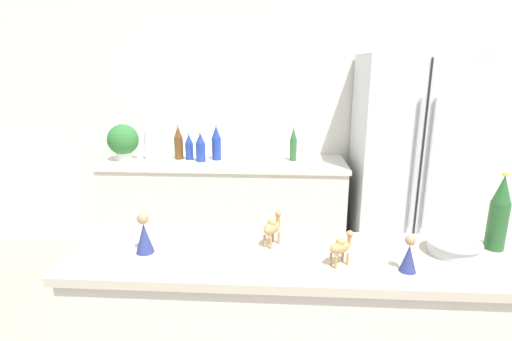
{
  "coord_description": "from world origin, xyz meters",
  "views": [
    {
      "loc": [
        -0.06,
        -0.9,
        1.69
      ],
      "look_at": [
        -0.21,
        1.45,
        1.06
      ],
      "focal_mm": 28.0,
      "sensor_mm": 36.0,
      "label": 1
    }
  ],
  "objects_px": {
    "fruit_bowl": "(453,246)",
    "camel_figurine_second": "(272,227)",
    "camel_figurine": "(341,246)",
    "potted_plant": "(123,141)",
    "back_bottle_2": "(179,143)",
    "wise_man_figurine_crimson": "(144,236)",
    "back_bottle_3": "(189,147)",
    "wine_bottle": "(499,213)",
    "paper_towel_roll": "(151,146)",
    "back_bottle_1": "(293,145)",
    "back_bottle_0": "(216,143)",
    "wise_man_figurine_purple": "(409,256)",
    "refrigerator": "(406,165)",
    "back_bottle_4": "(201,148)"
  },
  "relations": [
    {
      "from": "potted_plant",
      "to": "wise_man_figurine_purple",
      "type": "relative_size",
      "value": 2.2
    },
    {
      "from": "fruit_bowl",
      "to": "camel_figurine_second",
      "type": "distance_m",
      "value": 0.72
    },
    {
      "from": "back_bottle_3",
      "to": "camel_figurine",
      "type": "bearing_deg",
      "value": -62.72
    },
    {
      "from": "back_bottle_3",
      "to": "back_bottle_4",
      "type": "xyz_separation_m",
      "value": [
        0.11,
        -0.06,
        0.01
      ]
    },
    {
      "from": "back_bottle_3",
      "to": "wine_bottle",
      "type": "bearing_deg",
      "value": -47.2
    },
    {
      "from": "camel_figurine",
      "to": "paper_towel_roll",
      "type": "bearing_deg",
      "value": 124.73
    },
    {
      "from": "back_bottle_1",
      "to": "camel_figurine",
      "type": "bearing_deg",
      "value": -86.55
    },
    {
      "from": "back_bottle_4",
      "to": "wine_bottle",
      "type": "relative_size",
      "value": 0.79
    },
    {
      "from": "back_bottle_0",
      "to": "back_bottle_4",
      "type": "bearing_deg",
      "value": -150.38
    },
    {
      "from": "back_bottle_4",
      "to": "wine_bottle",
      "type": "height_order",
      "value": "wine_bottle"
    },
    {
      "from": "potted_plant",
      "to": "wise_man_figurine_crimson",
      "type": "relative_size",
      "value": 1.85
    },
    {
      "from": "back_bottle_0",
      "to": "wise_man_figurine_purple",
      "type": "height_order",
      "value": "back_bottle_0"
    },
    {
      "from": "fruit_bowl",
      "to": "wise_man_figurine_crimson",
      "type": "relative_size",
      "value": 1.26
    },
    {
      "from": "paper_towel_roll",
      "to": "camel_figurine",
      "type": "bearing_deg",
      "value": -55.27
    },
    {
      "from": "paper_towel_roll",
      "to": "wise_man_figurine_purple",
      "type": "height_order",
      "value": "paper_towel_roll"
    },
    {
      "from": "refrigerator",
      "to": "back_bottle_2",
      "type": "height_order",
      "value": "refrigerator"
    },
    {
      "from": "back_bottle_2",
      "to": "camel_figurine_second",
      "type": "bearing_deg",
      "value": -64.95
    },
    {
      "from": "fruit_bowl",
      "to": "wise_man_figurine_crimson",
      "type": "distance_m",
      "value": 1.22
    },
    {
      "from": "fruit_bowl",
      "to": "camel_figurine",
      "type": "height_order",
      "value": "camel_figurine"
    },
    {
      "from": "potted_plant",
      "to": "back_bottle_2",
      "type": "distance_m",
      "value": 0.46
    },
    {
      "from": "back_bottle_1",
      "to": "back_bottle_3",
      "type": "distance_m",
      "value": 0.89
    },
    {
      "from": "potted_plant",
      "to": "fruit_bowl",
      "type": "xyz_separation_m",
      "value": [
        2.02,
        -1.78,
        -0.06
      ]
    },
    {
      "from": "refrigerator",
      "to": "potted_plant",
      "type": "xyz_separation_m",
      "value": [
        -2.37,
        0.01,
        0.18
      ]
    },
    {
      "from": "camel_figurine",
      "to": "camel_figurine_second",
      "type": "xyz_separation_m",
      "value": [
        -0.25,
        0.15,
        0.01
      ]
    },
    {
      "from": "fruit_bowl",
      "to": "camel_figurine",
      "type": "distance_m",
      "value": 0.48
    },
    {
      "from": "back_bottle_0",
      "to": "wise_man_figurine_crimson",
      "type": "height_order",
      "value": "back_bottle_0"
    },
    {
      "from": "back_bottle_1",
      "to": "back_bottle_2",
      "type": "xyz_separation_m",
      "value": [
        -0.98,
        0.0,
        0.0
      ]
    },
    {
      "from": "back_bottle_2",
      "to": "wise_man_figurine_crimson",
      "type": "relative_size",
      "value": 1.78
    },
    {
      "from": "potted_plant",
      "to": "wise_man_figurine_crimson",
      "type": "distance_m",
      "value": 2.01
    },
    {
      "from": "refrigerator",
      "to": "back_bottle_3",
      "type": "distance_m",
      "value": 1.82
    },
    {
      "from": "back_bottle_1",
      "to": "wise_man_figurine_crimson",
      "type": "distance_m",
      "value": 2.01
    },
    {
      "from": "back_bottle_2",
      "to": "wise_man_figurine_purple",
      "type": "distance_m",
      "value": 2.41
    },
    {
      "from": "paper_towel_roll",
      "to": "wise_man_figurine_purple",
      "type": "bearing_deg",
      "value": -51.29
    },
    {
      "from": "camel_figurine_second",
      "to": "camel_figurine",
      "type": "bearing_deg",
      "value": -31.05
    },
    {
      "from": "potted_plant",
      "to": "back_bottle_1",
      "type": "xyz_separation_m",
      "value": [
        1.44,
        0.06,
        -0.03
      ]
    },
    {
      "from": "wise_man_figurine_purple",
      "to": "refrigerator",
      "type": "bearing_deg",
      "value": 73.41
    },
    {
      "from": "fruit_bowl",
      "to": "back_bottle_1",
      "type": "bearing_deg",
      "value": 107.4
    },
    {
      "from": "paper_towel_roll",
      "to": "wine_bottle",
      "type": "xyz_separation_m",
      "value": [
        1.98,
        -1.75,
        0.11
      ]
    },
    {
      "from": "potted_plant",
      "to": "camel_figurine_second",
      "type": "bearing_deg",
      "value": -53.19
    },
    {
      "from": "back_bottle_0",
      "to": "back_bottle_2",
      "type": "distance_m",
      "value": 0.33
    },
    {
      "from": "back_bottle_3",
      "to": "back_bottle_2",
      "type": "bearing_deg",
      "value": 172.54
    },
    {
      "from": "back_bottle_0",
      "to": "fruit_bowl",
      "type": "xyz_separation_m",
      "value": [
        1.23,
        -1.84,
        -0.04
      ]
    },
    {
      "from": "fruit_bowl",
      "to": "potted_plant",
      "type": "bearing_deg",
      "value": 138.68
    },
    {
      "from": "potted_plant",
      "to": "back_bottle_1",
      "type": "height_order",
      "value": "potted_plant"
    },
    {
      "from": "refrigerator",
      "to": "wine_bottle",
      "type": "bearing_deg",
      "value": -95.63
    },
    {
      "from": "potted_plant",
      "to": "back_bottle_1",
      "type": "relative_size",
      "value": 1.06
    },
    {
      "from": "camel_figurine",
      "to": "back_bottle_1",
      "type": "bearing_deg",
      "value": 93.45
    },
    {
      "from": "back_bottle_2",
      "to": "camel_figurine",
      "type": "distance_m",
      "value": 2.26
    },
    {
      "from": "back_bottle_1",
      "to": "camel_figurine",
      "type": "xyz_separation_m",
      "value": [
        0.12,
        -1.96,
        0.01
      ]
    },
    {
      "from": "back_bottle_0",
      "to": "camel_figurine_second",
      "type": "relative_size",
      "value": 2.19
    }
  ]
}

